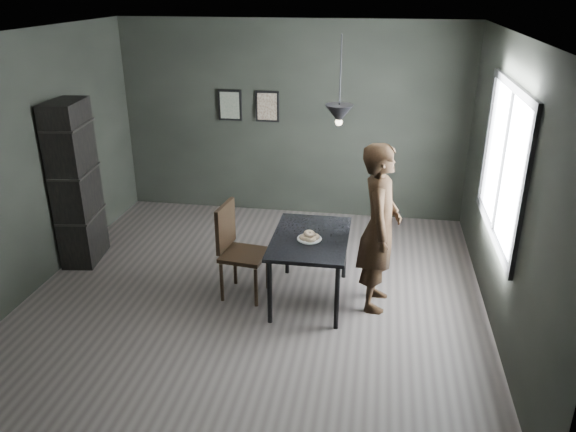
% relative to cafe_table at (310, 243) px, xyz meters
% --- Properties ---
extents(ground, '(5.00, 5.00, 0.00)m').
position_rel_cafe_table_xyz_m(ground, '(-0.60, 0.00, -0.67)').
color(ground, '#3A3432').
rests_on(ground, ground).
extents(back_wall, '(5.00, 0.10, 2.80)m').
position_rel_cafe_table_xyz_m(back_wall, '(-0.60, 2.50, 0.73)').
color(back_wall, black).
rests_on(back_wall, ground).
extents(ceiling, '(5.00, 5.00, 0.02)m').
position_rel_cafe_table_xyz_m(ceiling, '(-0.60, 0.00, 2.13)').
color(ceiling, silver).
rests_on(ceiling, ground).
extents(window_assembly, '(0.04, 1.96, 1.56)m').
position_rel_cafe_table_xyz_m(window_assembly, '(1.87, 0.20, 0.93)').
color(window_assembly, white).
rests_on(window_assembly, ground).
extents(cafe_table, '(0.80, 1.20, 0.75)m').
position_rel_cafe_table_xyz_m(cafe_table, '(0.00, 0.00, 0.00)').
color(cafe_table, black).
rests_on(cafe_table, ground).
extents(white_plate, '(0.23, 0.23, 0.01)m').
position_rel_cafe_table_xyz_m(white_plate, '(-0.00, -0.08, 0.08)').
color(white_plate, white).
rests_on(white_plate, cafe_table).
extents(donut_pile, '(0.21, 0.21, 0.09)m').
position_rel_cafe_table_xyz_m(donut_pile, '(-0.00, -0.08, 0.12)').
color(donut_pile, beige).
rests_on(donut_pile, white_plate).
extents(woman, '(0.47, 0.68, 1.80)m').
position_rel_cafe_table_xyz_m(woman, '(0.72, 0.01, 0.23)').
color(woman, black).
rests_on(woman, ground).
extents(wood_chair, '(0.51, 0.51, 1.06)m').
position_rel_cafe_table_xyz_m(wood_chair, '(-0.81, -0.03, -0.07)').
color(wood_chair, black).
rests_on(wood_chair, ground).
extents(shelf_unit, '(0.46, 0.71, 2.00)m').
position_rel_cafe_table_xyz_m(shelf_unit, '(-2.92, 0.50, 0.33)').
color(shelf_unit, black).
rests_on(shelf_unit, ground).
extents(pendant_lamp, '(0.28, 0.28, 0.86)m').
position_rel_cafe_table_xyz_m(pendant_lamp, '(0.25, 0.10, 1.38)').
color(pendant_lamp, black).
rests_on(pendant_lamp, ground).
extents(framed_print_left, '(0.34, 0.04, 0.44)m').
position_rel_cafe_table_xyz_m(framed_print_left, '(-1.50, 2.47, 0.93)').
color(framed_print_left, black).
rests_on(framed_print_left, ground).
extents(framed_print_right, '(0.34, 0.04, 0.44)m').
position_rel_cafe_table_xyz_m(framed_print_right, '(-0.95, 2.47, 0.93)').
color(framed_print_right, black).
rests_on(framed_print_right, ground).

